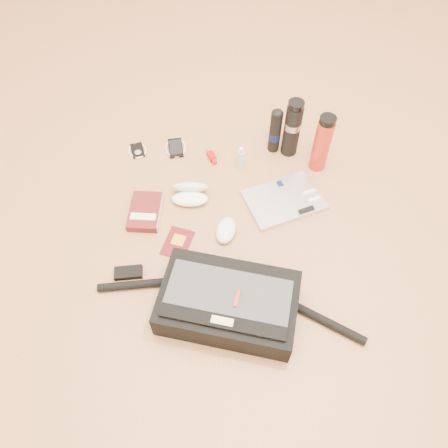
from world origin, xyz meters
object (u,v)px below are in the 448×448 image
object	(u,v)px
laptop	(284,200)
thermos_black	(292,128)
messenger_bag	(228,303)
book	(145,212)
thermos_red	(322,143)

from	to	relation	value
laptop	thermos_black	size ratio (longest dim) A/B	1.31
messenger_bag	laptop	bearing A→B (deg)	75.87
book	thermos_black	xyz separation A→B (m)	(0.59, 0.35, 0.12)
book	thermos_black	size ratio (longest dim) A/B	0.69
messenger_bag	thermos_red	xyz separation A→B (m)	(0.38, 0.67, 0.07)
book	thermos_red	size ratio (longest dim) A/B	0.70
thermos_red	laptop	bearing A→B (deg)	-128.12
messenger_bag	thermos_red	bearing A→B (deg)	71.98
messenger_bag	book	bearing A→B (deg)	140.33
book	thermos_black	bearing A→B (deg)	33.31
messenger_bag	thermos_black	xyz separation A→B (m)	(0.27, 0.75, 0.08)
laptop	thermos_red	xyz separation A→B (m)	(0.15, 0.20, 0.12)
laptop	thermos_black	bearing A→B (deg)	59.89
book	thermos_black	world-z (taller)	thermos_black
messenger_bag	thermos_red	distance (m)	0.77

